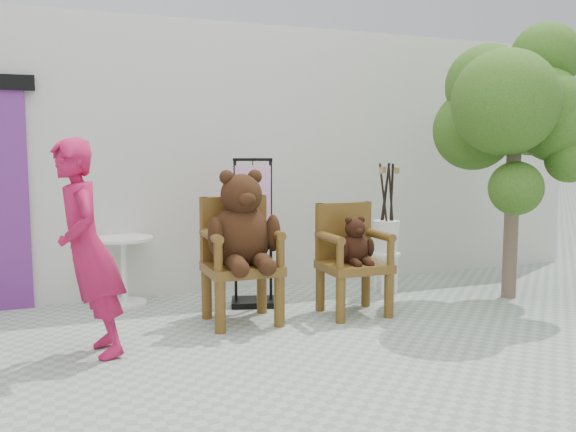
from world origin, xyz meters
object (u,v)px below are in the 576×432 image
object	(u,v)px
stool_bucket	(386,236)
tree	(514,110)
chair_big	(241,237)
chair_small	(352,251)
display_stand	(253,249)
cafe_table	(124,263)
person	(88,249)

from	to	relation	value
stool_bucket	tree	xyz separation A→B (m)	(1.01, -0.79, 1.36)
chair_big	chair_small	xyz separation A→B (m)	(1.10, -0.08, -0.19)
chair_big	chair_small	distance (m)	1.12
chair_small	tree	distance (m)	2.25
chair_small	tree	xyz separation A→B (m)	(1.76, -0.18, 1.39)
chair_big	display_stand	size ratio (longest dim) A/B	0.94
cafe_table	stool_bucket	xyz separation A→B (m)	(2.79, -0.52, 0.20)
cafe_table	tree	size ratio (longest dim) A/B	0.24
tree	stool_bucket	bearing A→B (deg)	142.11
person	chair_small	bearing A→B (deg)	91.71
chair_small	stool_bucket	xyz separation A→B (m)	(0.75, 0.61, 0.03)
cafe_table	tree	bearing A→B (deg)	-18.93
chair_small	person	xyz separation A→B (m)	(-2.47, -0.41, 0.23)
chair_small	cafe_table	world-z (taller)	chair_small
tree	cafe_table	bearing A→B (deg)	161.07
chair_big	display_stand	xyz separation A→B (m)	(0.29, 0.54, -0.22)
stool_bucket	tree	size ratio (longest dim) A/B	0.50
chair_small	tree	world-z (taller)	tree
chair_small	stool_bucket	distance (m)	0.97
chair_big	cafe_table	xyz separation A→B (m)	(-0.95, 1.05, -0.36)
chair_big	chair_small	bearing A→B (deg)	-4.00
chair_small	display_stand	bearing A→B (deg)	142.45
display_stand	chair_small	bearing A→B (deg)	-20.62
chair_big	person	world-z (taller)	person
cafe_table	stool_bucket	size ratio (longest dim) A/B	0.48
cafe_table	display_stand	size ratio (longest dim) A/B	0.47
person	tree	distance (m)	4.39
chair_big	display_stand	distance (m)	0.66
cafe_table	display_stand	bearing A→B (deg)	-22.31
chair_big	tree	distance (m)	3.11
display_stand	chair_big	bearing A→B (deg)	-101.21
person	tree	bearing A→B (deg)	85.45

